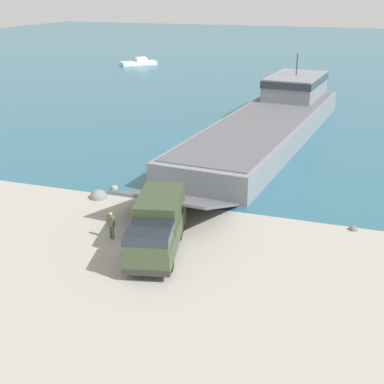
{
  "coord_description": "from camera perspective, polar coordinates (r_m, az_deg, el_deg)",
  "views": [
    {
      "loc": [
        11.89,
        -25.93,
        14.25
      ],
      "look_at": [
        1.47,
        4.18,
        1.96
      ],
      "focal_mm": 50.0,
      "sensor_mm": 36.0,
      "label": 1
    }
  ],
  "objects": [
    {
      "name": "shoreline_rock_a",
      "position": [
        35.02,
        16.81,
        -3.88
      ],
      "size": [
        0.57,
        0.57,
        0.57
      ],
      "primitive_type": "sphere",
      "color": "#66605B",
      "rests_on": "ground_plane"
    },
    {
      "name": "military_truck",
      "position": [
        30.37,
        -3.78,
        -3.61
      ],
      "size": [
        4.08,
        7.57,
        3.01
      ],
      "rotation": [
        0.0,
        0.0,
        -1.34
      ],
      "color": "#3D4C33",
      "rests_on": "ground_plane"
    },
    {
      "name": "landing_craft",
      "position": [
        55.49,
        8.56,
        7.78
      ],
      "size": [
        10.66,
        40.85,
        7.14
      ],
      "rotation": [
        0.0,
        0.0,
        -0.08
      ],
      "color": "gray",
      "rests_on": "ground_plane"
    },
    {
      "name": "moored_boat_a",
      "position": [
        106.89,
        -5.67,
        13.59
      ],
      "size": [
        6.72,
        6.49,
        1.45
      ],
      "rotation": [
        0.0,
        0.0,
        2.32
      ],
      "color": "white",
      "rests_on": "ground_plane"
    },
    {
      "name": "water_surface",
      "position": [
        123.78,
        13.87,
        13.9
      ],
      "size": [
        240.0,
        180.0,
        0.01
      ],
      "primitive_type": "cube",
      "color": "#285B70",
      "rests_on": "ground_plane"
    },
    {
      "name": "shoreline_rock_b",
      "position": [
        40.61,
        -8.28,
        0.32
      ],
      "size": [
        0.62,
        0.62,
        0.62
      ],
      "primitive_type": "sphere",
      "color": "gray",
      "rests_on": "ground_plane"
    },
    {
      "name": "shoreline_rock_c",
      "position": [
        39.08,
        -9.93,
        -0.63
      ],
      "size": [
        1.26,
        1.26,
        1.26
      ],
      "primitive_type": "sphere",
      "color": "gray",
      "rests_on": "ground_plane"
    },
    {
      "name": "ground_plane",
      "position": [
        31.89,
        -4.98,
        -5.54
      ],
      "size": [
        240.0,
        240.0,
        0.0
      ],
      "primitive_type": "plane",
      "color": "#9E998E"
    },
    {
      "name": "soldier_on_ramp",
      "position": [
        32.33,
        -8.62,
        -3.34
      ],
      "size": [
        0.49,
        0.34,
        1.74
      ],
      "rotation": [
        0.0,
        0.0,
        1.32
      ],
      "color": "#566042",
      "rests_on": "ground_plane"
    }
  ]
}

